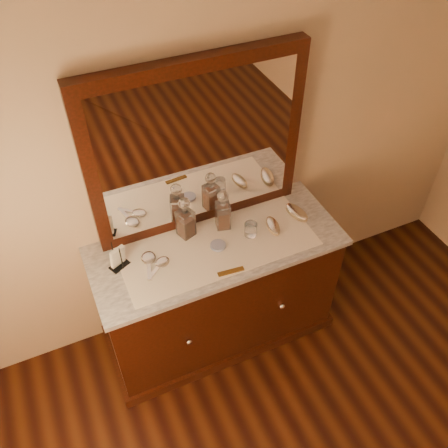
{
  "coord_description": "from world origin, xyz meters",
  "views": [
    {
      "loc": [
        -0.72,
        0.25,
        2.82
      ],
      "look_at": [
        0.0,
        1.85,
        1.1
      ],
      "focal_mm": 38.36,
      "sensor_mm": 36.0,
      "label": 1
    }
  ],
  "objects": [
    {
      "name": "comb",
      "position": [
        -0.01,
        1.74,
        0.86
      ],
      "size": [
        0.15,
        0.04,
        0.01
      ],
      "primitive_type": "cube",
      "rotation": [
        0.0,
        0.0,
        -0.1
      ],
      "color": "brown",
      "rests_on": "lace_runner"
    },
    {
      "name": "decanter_left",
      "position": [
        -0.13,
        2.1,
        0.96
      ],
      "size": [
        0.11,
        0.11,
        0.27
      ],
      "color": "#8A3714",
      "rests_on": "lace_runner"
    },
    {
      "name": "napkin_rack",
      "position": [
        -0.54,
        2.02,
        0.91
      ],
      "size": [
        0.12,
        0.1,
        0.16
      ],
      "color": "black",
      "rests_on": "marble_top"
    },
    {
      "name": "mirror_frame",
      "position": [
        0.0,
        2.2,
        1.35
      ],
      "size": [
        1.2,
        0.08,
        1.0
      ],
      "primitive_type": "cube",
      "color": "black",
      "rests_on": "marble_top"
    },
    {
      "name": "marble_top",
      "position": [
        0.0,
        1.96,
        0.83
      ],
      "size": [
        1.44,
        0.59,
        0.03
      ],
      "primitive_type": "cube",
      "color": "white",
      "rests_on": "dresser_cabinet"
    },
    {
      "name": "dresser_cabinet",
      "position": [
        0.0,
        1.96,
        0.41
      ],
      "size": [
        1.4,
        0.55,
        0.82
      ],
      "primitive_type": "cube",
      "color": "black",
      "rests_on": "floor"
    },
    {
      "name": "hand_mirror_inner",
      "position": [
        -0.34,
        1.94,
        0.86
      ],
      "size": [
        0.17,
        0.15,
        0.02
      ],
      "color": "silver",
      "rests_on": "lace_runner"
    },
    {
      "name": "dresser_plinth",
      "position": [
        0.0,
        1.96,
        0.04
      ],
      "size": [
        1.46,
        0.59,
        0.08
      ],
      "primitive_type": "cube",
      "color": "black",
      "rests_on": "floor"
    },
    {
      "name": "tumblers",
      "position": [
        0.21,
        1.94,
        0.9
      ],
      "size": [
        0.07,
        0.07,
        0.08
      ],
      "color": "white",
      "rests_on": "lace_runner"
    },
    {
      "name": "pin_dish",
      "position": [
        -0.0,
        1.93,
        0.86
      ],
      "size": [
        0.11,
        0.11,
        0.02
      ],
      "primitive_type": "cylinder",
      "rotation": [
        0.0,
        0.0,
        0.24
      ],
      "color": "white",
      "rests_on": "lace_runner"
    },
    {
      "name": "knob_right",
      "position": [
        0.3,
        1.67,
        0.45
      ],
      "size": [
        0.04,
        0.04,
        0.04
      ],
      "primitive_type": "sphere",
      "color": "silver",
      "rests_on": "dresser_cabinet"
    },
    {
      "name": "hand_mirror_outer",
      "position": [
        -0.39,
        1.99,
        0.86
      ],
      "size": [
        0.1,
        0.21,
        0.02
      ],
      "color": "silver",
      "rests_on": "lace_runner"
    },
    {
      "name": "decanter_right",
      "position": [
        0.09,
        2.07,
        0.95
      ],
      "size": [
        0.1,
        0.1,
        0.26
      ],
      "color": "#8A3714",
      "rests_on": "lace_runner"
    },
    {
      "name": "lace_runner",
      "position": [
        0.0,
        1.94,
        0.85
      ],
      "size": [
        1.1,
        0.45,
        0.0
      ],
      "primitive_type": "cube",
      "color": "white",
      "rests_on": "marble_top"
    },
    {
      "name": "mirror_glass",
      "position": [
        0.0,
        2.17,
        1.35
      ],
      "size": [
        1.06,
        0.01,
        0.86
      ],
      "primitive_type": "cube",
      "color": "white",
      "rests_on": "marble_top"
    },
    {
      "name": "knob_left",
      "position": [
        -0.3,
        1.67,
        0.45
      ],
      "size": [
        0.04,
        0.04,
        0.04
      ],
      "primitive_type": "sphere",
      "color": "silver",
      "rests_on": "dresser_cabinet"
    },
    {
      "name": "brush_near",
      "position": [
        0.35,
        1.93,
        0.87
      ],
      "size": [
        0.09,
        0.16,
        0.04
      ],
      "color": "#9B815F",
      "rests_on": "lace_runner"
    },
    {
      "name": "brush_far",
      "position": [
        0.53,
        1.97,
        0.88
      ],
      "size": [
        0.11,
        0.18,
        0.05
      ],
      "color": "#9B815F",
      "rests_on": "lace_runner"
    }
  ]
}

